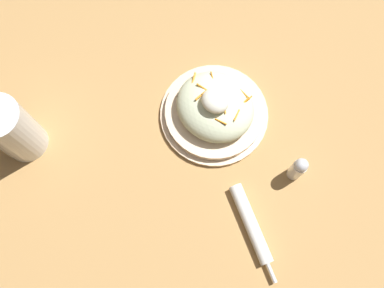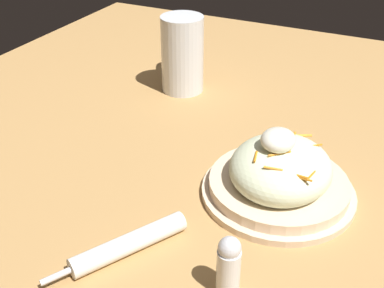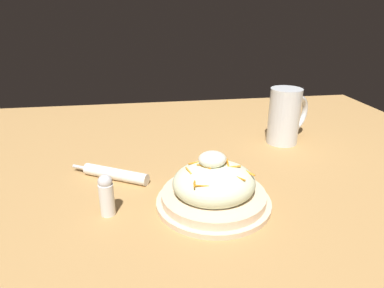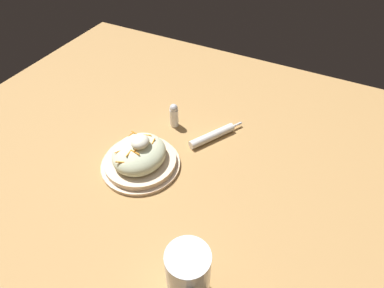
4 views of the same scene
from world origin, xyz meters
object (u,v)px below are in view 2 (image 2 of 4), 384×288
napkin_roll (128,244)px  salt_shaker (229,266)px  beer_mug (182,57)px  salad_plate (280,175)px

napkin_roll → salt_shaker: 0.14m
beer_mug → napkin_roll: size_ratio=0.88×
beer_mug → salt_shaker: size_ratio=1.90×
beer_mug → salt_shaker: beer_mug is taller
beer_mug → salt_shaker: bearing=-147.8°
salad_plate → beer_mug: beer_mug is taller
napkin_roll → salt_shaker: bearing=-92.2°
salad_plate → salt_shaker: (-0.19, -0.00, 0.01)m
napkin_roll → salt_shaker: (-0.01, -0.13, 0.03)m
salad_plate → beer_mug: 0.38m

